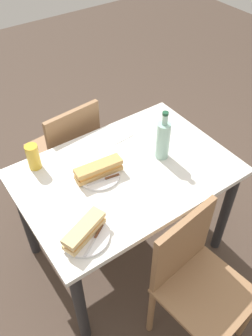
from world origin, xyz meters
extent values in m
plane|color=#47382D|center=(0.00, 0.00, 0.00)|extent=(8.00, 8.00, 0.00)
cube|color=silver|center=(0.00, 0.00, 0.73)|extent=(1.15, 0.79, 0.03)
cylinder|color=#262628|center=(-0.52, -0.34, 0.36)|extent=(0.06, 0.06, 0.71)
cylinder|color=#262628|center=(0.52, -0.34, 0.36)|extent=(0.06, 0.06, 0.71)
cylinder|color=#262628|center=(-0.52, 0.34, 0.36)|extent=(0.06, 0.06, 0.71)
cylinder|color=#262628|center=(0.52, 0.34, 0.36)|extent=(0.06, 0.06, 0.71)
cube|color=#936B47|center=(0.00, 0.68, 0.45)|extent=(0.45, 0.45, 0.02)
cube|color=#936B47|center=(0.02, 0.49, 0.66)|extent=(0.38, 0.08, 0.40)
cylinder|color=#936B47|center=(-0.20, 0.83, 0.22)|extent=(0.04, 0.04, 0.44)
cylinder|color=#936B47|center=(0.20, 0.52, 0.22)|extent=(0.04, 0.04, 0.44)
cylinder|color=#936B47|center=(-0.16, 0.48, 0.22)|extent=(0.04, 0.04, 0.44)
cube|color=#936B47|center=(0.07, -0.68, 0.45)|extent=(0.44, 0.44, 0.02)
cube|color=#936B47|center=(0.05, -0.49, 0.66)|extent=(0.38, 0.06, 0.40)
cylinder|color=#936B47|center=(-0.09, -0.87, 0.22)|extent=(0.04, 0.04, 0.44)
cylinder|color=#936B47|center=(0.26, -0.84, 0.22)|extent=(0.04, 0.04, 0.44)
cylinder|color=#936B47|center=(-0.13, -0.51, 0.22)|extent=(0.04, 0.04, 0.44)
cylinder|color=#936B47|center=(0.23, -0.48, 0.22)|extent=(0.04, 0.04, 0.44)
cylinder|color=white|center=(0.14, -0.05, 0.75)|extent=(0.22, 0.22, 0.01)
cube|color=tan|center=(0.14, -0.05, 0.77)|extent=(0.26, 0.09, 0.02)
cube|color=#CC8438|center=(0.14, -0.05, 0.79)|extent=(0.24, 0.08, 0.02)
cube|color=tan|center=(0.14, -0.05, 0.81)|extent=(0.26, 0.09, 0.02)
cube|color=silver|center=(0.18, -0.01, 0.76)|extent=(0.10, 0.03, 0.00)
cube|color=#59331E|center=(0.10, 0.01, 0.76)|extent=(0.08, 0.02, 0.01)
cylinder|color=white|center=(0.40, 0.24, 0.75)|extent=(0.22, 0.22, 0.01)
cube|color=#DBB77A|center=(0.40, 0.24, 0.77)|extent=(0.24, 0.15, 0.02)
cube|color=#CC8438|center=(0.40, 0.24, 0.79)|extent=(0.22, 0.13, 0.02)
cube|color=#DBB77A|center=(0.40, 0.24, 0.81)|extent=(0.24, 0.15, 0.02)
cube|color=silver|center=(0.41, 0.31, 0.76)|extent=(0.09, 0.06, 0.00)
cube|color=#59331E|center=(0.33, 0.26, 0.76)|extent=(0.07, 0.05, 0.01)
cylinder|color=#99C6B7|center=(-0.23, 0.02, 0.85)|extent=(0.07, 0.07, 0.22)
cylinder|color=#99C6B7|center=(-0.23, 0.02, 0.99)|extent=(0.03, 0.03, 0.06)
cylinder|color=#19472D|center=(-0.23, 0.02, 1.03)|extent=(0.03, 0.03, 0.02)
cylinder|color=gold|center=(0.39, -0.31, 0.82)|extent=(0.07, 0.07, 0.15)
cube|color=white|center=(-0.14, -0.29, 0.74)|extent=(0.15, 0.15, 0.00)
camera|label=1|loc=(0.76, 1.09, 2.06)|focal=37.25mm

